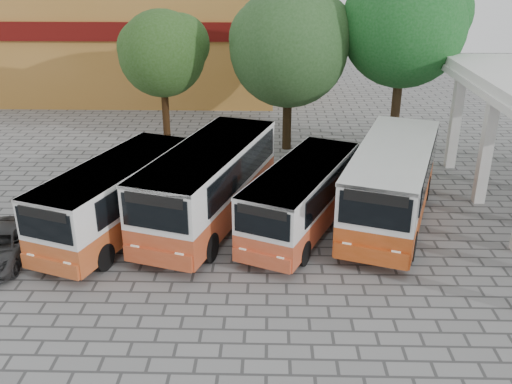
{
  "coord_description": "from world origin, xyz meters",
  "views": [
    {
      "loc": [
        -1.23,
        -16.64,
        10.1
      ],
      "look_at": [
        -1.72,
        3.49,
        1.5
      ],
      "focal_mm": 40.0,
      "sensor_mm": 36.0,
      "label": 1
    }
  ],
  "objects_px": {
    "bus_far_left": "(117,194)",
    "parked_car": "(1,245)",
    "bus_centre_left": "(209,181)",
    "bus_centre_right": "(302,195)",
    "bus_far_right": "(392,180)"
  },
  "relations": [
    {
      "from": "bus_far_left",
      "to": "bus_centre_right",
      "type": "distance_m",
      "value": 6.98
    },
    {
      "from": "bus_centre_left",
      "to": "bus_centre_right",
      "type": "xyz_separation_m",
      "value": [
        3.58,
        -0.64,
        -0.28
      ]
    },
    {
      "from": "bus_far_right",
      "to": "parked_car",
      "type": "relative_size",
      "value": 2.26
    },
    {
      "from": "bus_centre_right",
      "to": "bus_centre_left",
      "type": "bearing_deg",
      "value": -166.38
    },
    {
      "from": "bus_centre_right",
      "to": "parked_car",
      "type": "distance_m",
      "value": 10.92
    },
    {
      "from": "bus_centre_left",
      "to": "bus_far_right",
      "type": "xyz_separation_m",
      "value": [
        7.14,
        0.3,
        -0.0
      ]
    },
    {
      "from": "bus_far_left",
      "to": "bus_far_right",
      "type": "height_order",
      "value": "bus_far_right"
    },
    {
      "from": "bus_centre_left",
      "to": "parked_car",
      "type": "height_order",
      "value": "bus_centre_left"
    },
    {
      "from": "bus_far_left",
      "to": "parked_car",
      "type": "bearing_deg",
      "value": -129.38
    },
    {
      "from": "bus_centre_left",
      "to": "bus_far_left",
      "type": "bearing_deg",
      "value": -146.68
    },
    {
      "from": "bus_far_left",
      "to": "parked_car",
      "type": "xyz_separation_m",
      "value": [
        -3.62,
        -2.14,
        -1.06
      ]
    },
    {
      "from": "bus_centre_left",
      "to": "bus_centre_right",
      "type": "height_order",
      "value": "bus_centre_left"
    },
    {
      "from": "bus_centre_right",
      "to": "bus_far_right",
      "type": "relative_size",
      "value": 0.85
    },
    {
      "from": "bus_far_left",
      "to": "bus_far_right",
      "type": "xyz_separation_m",
      "value": [
        10.52,
        1.26,
        0.19
      ]
    },
    {
      "from": "bus_centre_right",
      "to": "parked_car",
      "type": "xyz_separation_m",
      "value": [
        -10.59,
        -2.47,
        -0.96
      ]
    }
  ]
}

